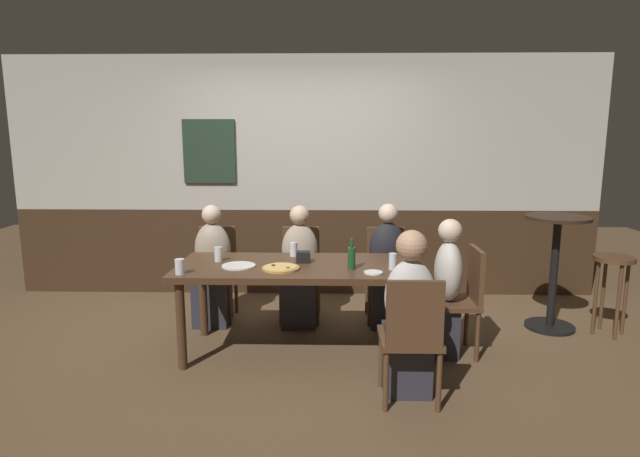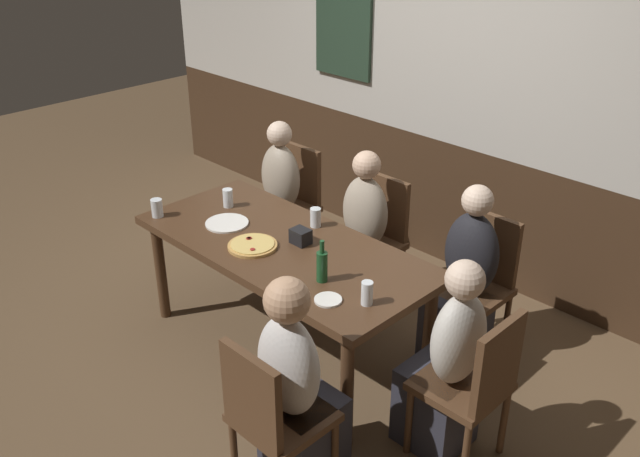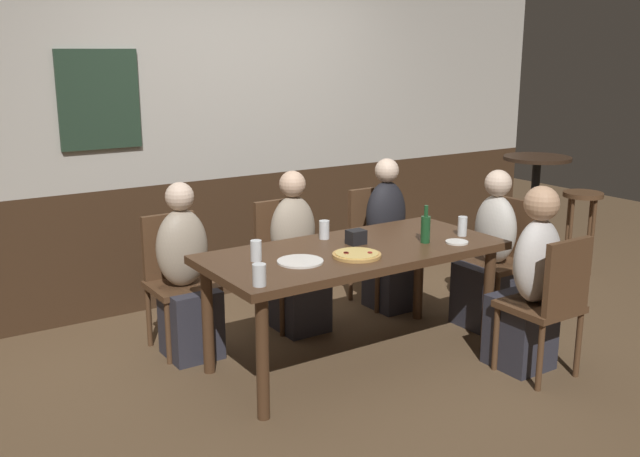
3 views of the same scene
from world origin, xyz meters
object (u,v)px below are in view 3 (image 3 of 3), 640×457
object	(u,v)px
dining_table	(354,261)
person_mid_far	(297,264)
chair_right_near	(550,299)
side_bar_table	(534,207)
beer_glass_half	(259,276)
person_right_near	(529,293)
pizza	(357,255)
plate_white_small	(457,242)
chair_left_far	(176,274)
beer_bottle_green	(426,228)
person_right_far	(389,246)
bar_stool	(582,210)
person_left_far	(187,284)
chair_right_far	(376,239)
condiment_caddy	(356,237)
tumbler_water	(256,252)
chair_head_east	(505,253)
person_head_east	(489,261)
pint_glass_pale	(324,231)
highball_clear	(462,228)
plate_white_large	(300,261)
chair_mid_far	(285,255)

from	to	relation	value
dining_table	person_mid_far	distance (m)	0.70
chair_right_near	side_bar_table	xyz separation A→B (m)	(1.50, 1.42, 0.12)
beer_glass_half	person_right_near	bearing A→B (deg)	-12.27
pizza	plate_white_small	bearing A→B (deg)	-7.92
chair_left_far	beer_bottle_green	size ratio (longest dim) A/B	3.67
person_right_far	bar_stool	xyz separation A→B (m)	(1.95, -0.24, 0.09)
person_left_far	bar_stool	bearing A→B (deg)	-3.81
plate_white_small	person_left_far	bearing A→B (deg)	147.09
chair_right_far	chair_left_far	size ratio (longest dim) A/B	1.00
person_mid_far	pizza	distance (m)	0.88
person_mid_far	condiment_caddy	distance (m)	0.68
tumbler_water	bar_stool	distance (m)	3.43
chair_head_east	beer_bottle_green	bearing A→B (deg)	-171.24
dining_table	person_head_east	distance (m)	1.20
person_right_near	condiment_caddy	distance (m)	1.10
pint_glass_pale	person_left_far	bearing A→B (deg)	154.25
beer_bottle_green	plate_white_small	size ratio (longest dim) A/B	1.68
chair_head_east	pizza	xyz separation A→B (m)	(-1.44, -0.16, 0.26)
highball_clear	chair_left_far	bearing A→B (deg)	148.51
plate_white_small	side_bar_table	distance (m)	1.91
chair_right_far	highball_clear	xyz separation A→B (m)	(-0.05, -0.98, 0.30)
chair_right_far	plate_white_large	distance (m)	1.57
plate_white_large	side_bar_table	bearing A→B (deg)	13.49
person_right_near	plate_white_large	distance (m)	1.42
beer_glass_half	plate_white_large	size ratio (longest dim) A/B	0.43
person_right_near	condiment_caddy	world-z (taller)	person_right_near
dining_table	chair_left_far	world-z (taller)	chair_left_far
dining_table	chair_head_east	size ratio (longest dim) A/B	2.12
person_mid_far	condiment_caddy	world-z (taller)	person_mid_far
person_head_east	condiment_caddy	world-z (taller)	person_head_east
chair_right_near	person_head_east	distance (m)	0.91
dining_table	tumbler_water	xyz separation A→B (m)	(-0.63, 0.09, 0.13)
chair_right_near	beer_bottle_green	xyz separation A→B (m)	(-0.37, 0.70, 0.34)
person_right_far	bar_stool	distance (m)	1.97
person_right_far	person_head_east	bearing A→B (deg)	-61.64
person_head_east	pint_glass_pale	distance (m)	1.29
chair_right_far	person_right_near	xyz separation A→B (m)	(0.00, -1.51, -0.00)
pizza	tumbler_water	xyz separation A→B (m)	(-0.54, 0.25, 0.04)
chair_right_far	person_left_far	bearing A→B (deg)	-174.33
chair_right_far	person_right_far	world-z (taller)	person_right_far
chair_mid_far	beer_bottle_green	distance (m)	1.13
condiment_caddy	highball_clear	bearing A→B (deg)	-16.82
person_mid_far	highball_clear	xyz separation A→B (m)	(0.77, -0.81, 0.33)
highball_clear	plate_white_large	xyz separation A→B (m)	(-1.21, 0.06, -0.05)
chair_right_near	person_right_near	bearing A→B (deg)	90.00
chair_right_far	plate_white_large	bearing A→B (deg)	-143.95
chair_left_far	person_head_east	world-z (taller)	person_head_east
person_left_far	beer_glass_half	distance (m)	1.04
pint_glass_pale	bar_stool	size ratio (longest dim) A/B	0.17
beer_glass_half	chair_right_far	bearing A→B (deg)	34.93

